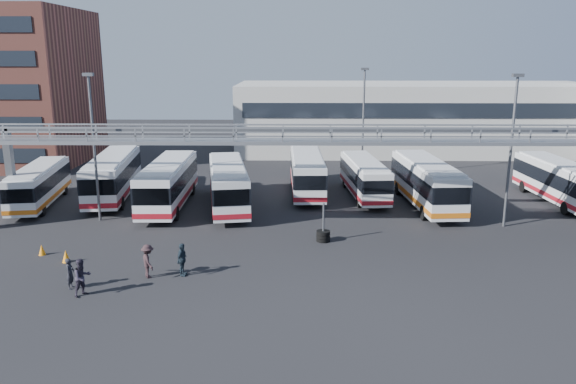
{
  "coord_description": "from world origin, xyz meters",
  "views": [
    {
      "loc": [
        -2.16,
        -29.77,
        11.46
      ],
      "look_at": [
        -2.69,
        6.0,
        2.6
      ],
      "focal_mm": 35.0,
      "sensor_mm": 36.0,
      "label": 1
    }
  ],
  "objects_px": {
    "bus_5": "(364,176)",
    "bus_6": "(426,181)",
    "bus_4": "(307,172)",
    "pedestrian_b": "(82,277)",
    "pedestrian_d": "(182,260)",
    "light_pole_mid": "(511,143)",
    "bus_2": "(168,182)",
    "bus_8": "(559,180)",
    "tire_stack": "(323,235)",
    "cone_left": "(42,250)",
    "cone_right": "(66,256)",
    "pedestrian_c": "(148,261)",
    "bus_3": "(228,183)",
    "pedestrian_a": "(70,273)",
    "light_pole_back": "(363,118)",
    "bus_0": "(39,184)",
    "bus_1": "(113,175)",
    "light_pole_left": "(94,140)"
  },
  "relations": [
    {
      "from": "bus_0",
      "to": "cone_left",
      "type": "relative_size",
      "value": 16.2
    },
    {
      "from": "bus_4",
      "to": "bus_6",
      "type": "distance_m",
      "value": 9.89
    },
    {
      "from": "bus_4",
      "to": "pedestrian_c",
      "type": "height_order",
      "value": "bus_4"
    },
    {
      "from": "bus_3",
      "to": "pedestrian_b",
      "type": "bearing_deg",
      "value": -117.18
    },
    {
      "from": "bus_6",
      "to": "pedestrian_d",
      "type": "distance_m",
      "value": 21.4
    },
    {
      "from": "cone_right",
      "to": "tire_stack",
      "type": "height_order",
      "value": "tire_stack"
    },
    {
      "from": "cone_right",
      "to": "cone_left",
      "type": "bearing_deg",
      "value": 148.85
    },
    {
      "from": "bus_2",
      "to": "bus_8",
      "type": "relative_size",
      "value": 1.06
    },
    {
      "from": "light_pole_mid",
      "to": "tire_stack",
      "type": "bearing_deg",
      "value": -165.06
    },
    {
      "from": "light_pole_left",
      "to": "pedestrian_c",
      "type": "relative_size",
      "value": 5.66
    },
    {
      "from": "bus_4",
      "to": "pedestrian_a",
      "type": "xyz_separation_m",
      "value": [
        -12.17,
        -19.92,
        -1.06
      ]
    },
    {
      "from": "light_pole_back",
      "to": "bus_2",
      "type": "xyz_separation_m",
      "value": [
        -15.9,
        -10.28,
        -3.79
      ]
    },
    {
      "from": "bus_6",
      "to": "tire_stack",
      "type": "xyz_separation_m",
      "value": [
        -8.25,
        -8.51,
        -1.53
      ]
    },
    {
      "from": "light_pole_left",
      "to": "bus_8",
      "type": "height_order",
      "value": "light_pole_left"
    },
    {
      "from": "pedestrian_d",
      "to": "light_pole_mid",
      "type": "bearing_deg",
      "value": -54.59
    },
    {
      "from": "light_pole_mid",
      "to": "bus_1",
      "type": "relative_size",
      "value": 0.87
    },
    {
      "from": "bus_8",
      "to": "light_pole_mid",
      "type": "bearing_deg",
      "value": -138.17
    },
    {
      "from": "bus_0",
      "to": "bus_4",
      "type": "xyz_separation_m",
      "value": [
        20.75,
        4.08,
        0.17
      ]
    },
    {
      "from": "tire_stack",
      "to": "light_pole_mid",
      "type": "bearing_deg",
      "value": 14.94
    },
    {
      "from": "bus_5",
      "to": "cone_right",
      "type": "relative_size",
      "value": 14.58
    },
    {
      "from": "bus_1",
      "to": "cone_right",
      "type": "height_order",
      "value": "bus_1"
    },
    {
      "from": "bus_2",
      "to": "bus_4",
      "type": "relative_size",
      "value": 1.04
    },
    {
      "from": "bus_6",
      "to": "pedestrian_d",
      "type": "xyz_separation_m",
      "value": [
        -15.97,
        -14.21,
        -1.06
      ]
    },
    {
      "from": "cone_left",
      "to": "cone_right",
      "type": "height_order",
      "value": "cone_right"
    },
    {
      "from": "bus_4",
      "to": "pedestrian_b",
      "type": "height_order",
      "value": "bus_4"
    },
    {
      "from": "bus_2",
      "to": "pedestrian_a",
      "type": "relative_size",
      "value": 7.31
    },
    {
      "from": "bus_5",
      "to": "pedestrian_c",
      "type": "relative_size",
      "value": 5.7
    },
    {
      "from": "bus_8",
      "to": "tire_stack",
      "type": "height_order",
      "value": "bus_8"
    },
    {
      "from": "bus_5",
      "to": "bus_6",
      "type": "xyz_separation_m",
      "value": [
        4.39,
        -2.87,
        0.25
      ]
    },
    {
      "from": "bus_3",
      "to": "pedestrian_c",
      "type": "relative_size",
      "value": 6.37
    },
    {
      "from": "bus_2",
      "to": "pedestrian_c",
      "type": "bearing_deg",
      "value": -83.08
    },
    {
      "from": "bus_2",
      "to": "pedestrian_a",
      "type": "distance_m",
      "value": 15.61
    },
    {
      "from": "bus_0",
      "to": "bus_5",
      "type": "xyz_separation_m",
      "value": [
        25.42,
        2.98,
        0.02
      ]
    },
    {
      "from": "bus_2",
      "to": "cone_left",
      "type": "relative_size",
      "value": 18.27
    },
    {
      "from": "cone_right",
      "to": "light_pole_left",
      "type": "bearing_deg",
      "value": 96.1
    },
    {
      "from": "light_pole_back",
      "to": "bus_2",
      "type": "height_order",
      "value": "light_pole_back"
    },
    {
      "from": "light_pole_mid",
      "to": "cone_right",
      "type": "xyz_separation_m",
      "value": [
        -27.13,
        -7.16,
        -5.38
      ]
    },
    {
      "from": "light_pole_mid",
      "to": "bus_1",
      "type": "xyz_separation_m",
      "value": [
        -28.94,
        7.27,
        -3.78
      ]
    },
    {
      "from": "light_pole_back",
      "to": "bus_0",
      "type": "xyz_separation_m",
      "value": [
        -26.01,
        -9.93,
        -4.04
      ]
    },
    {
      "from": "tire_stack",
      "to": "bus_3",
      "type": "bearing_deg",
      "value": 131.08
    },
    {
      "from": "bus_3",
      "to": "pedestrian_a",
      "type": "bearing_deg",
      "value": -121.13
    },
    {
      "from": "pedestrian_c",
      "to": "pedestrian_d",
      "type": "bearing_deg",
      "value": -111.78
    },
    {
      "from": "pedestrian_a",
      "to": "pedestrian_b",
      "type": "bearing_deg",
      "value": -131.25
    },
    {
      "from": "light_pole_mid",
      "to": "bus_8",
      "type": "relative_size",
      "value": 0.93
    },
    {
      "from": "bus_3",
      "to": "pedestrian_d",
      "type": "bearing_deg",
      "value": -102.95
    },
    {
      "from": "light_pole_back",
      "to": "bus_4",
      "type": "bearing_deg",
      "value": -131.98
    },
    {
      "from": "bus_1",
      "to": "bus_2",
      "type": "height_order",
      "value": "bus_1"
    },
    {
      "from": "pedestrian_c",
      "to": "tire_stack",
      "type": "height_order",
      "value": "tire_stack"
    },
    {
      "from": "light_pole_mid",
      "to": "bus_6",
      "type": "relative_size",
      "value": 0.87
    },
    {
      "from": "bus_8",
      "to": "cone_left",
      "type": "relative_size",
      "value": 17.3
    }
  ]
}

